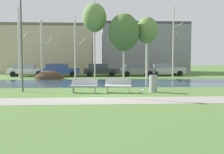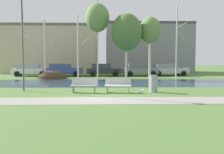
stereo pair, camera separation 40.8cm
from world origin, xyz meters
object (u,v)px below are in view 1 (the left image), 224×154
object	(u,v)px
parked_hatch_third_dark	(100,70)
parked_wagon_fourth_grey	(136,69)
parked_suv_fifth_silver	(164,69)
trash_bin	(153,83)
bench_right	(118,85)
parked_van_nearest_white	(27,70)
bench_left	(84,85)
streetlamp	(21,27)
seagull	(141,91)
parked_sedan_second_blue	(60,70)

from	to	relation	value
parked_hatch_third_dark	parked_wagon_fourth_grey	size ratio (longest dim) A/B	0.98
parked_wagon_fourth_grey	parked_suv_fifth_silver	world-z (taller)	parked_wagon_fourth_grey
trash_bin	parked_wagon_fourth_grey	world-z (taller)	parked_wagon_fourth_grey
parked_hatch_third_dark	bench_right	bearing A→B (deg)	-86.25
bench_right	parked_wagon_fourth_grey	bearing A→B (deg)	77.23
bench_right	parked_wagon_fourth_grey	size ratio (longest dim) A/B	0.39
parked_van_nearest_white	parked_suv_fifth_silver	size ratio (longest dim) A/B	0.95
trash_bin	parked_hatch_third_dark	bearing A→B (deg)	101.88
bench_left	streetlamp	size ratio (longest dim) A/B	0.27
streetlamp	seagull	bearing A→B (deg)	-9.73
trash_bin	seagull	xyz separation A→B (m)	(-0.84, -0.48, -0.42)
parked_hatch_third_dark	seagull	bearing A→B (deg)	-81.46
seagull	streetlamp	distance (m)	8.41
parked_hatch_third_dark	parked_wagon_fourth_grey	bearing A→B (deg)	-1.14
bench_right	streetlamp	bearing A→B (deg)	171.57
bench_left	seagull	bearing A→B (deg)	-6.19
bench_right	bench_left	bearing A→B (deg)	180.00
bench_right	parked_van_nearest_white	xyz separation A→B (m)	(-9.86, 15.67, 0.31)
seagull	parked_hatch_third_dark	world-z (taller)	parked_hatch_third_dark
seagull	trash_bin	bearing A→B (deg)	29.77
parked_van_nearest_white	parked_wagon_fourth_grey	xyz separation A→B (m)	(13.31, -0.46, 0.02)
parked_wagon_fourth_grey	bench_right	bearing A→B (deg)	-102.77
seagull	parked_sedan_second_blue	size ratio (longest dim) A/B	0.10
bench_left	trash_bin	xyz separation A→B (m)	(4.26, 0.11, 0.08)
parked_sedan_second_blue	parked_hatch_third_dark	world-z (taller)	parked_hatch_third_dark
bench_left	parked_sedan_second_blue	bearing A→B (deg)	103.97
parked_van_nearest_white	parked_wagon_fourth_grey	distance (m)	13.32
bench_right	trash_bin	world-z (taller)	trash_bin
bench_left	parked_suv_fifth_silver	xyz separation A→B (m)	(9.14, 15.70, 0.31)
trash_bin	streetlamp	size ratio (longest dim) A/B	0.17
streetlamp	parked_van_nearest_white	distance (m)	15.63
streetlamp	parked_hatch_third_dark	size ratio (longest dim) A/B	1.49
bench_left	parked_hatch_third_dark	bearing A→B (deg)	86.03
parked_hatch_third_dark	parked_van_nearest_white	bearing A→B (deg)	177.61
parked_hatch_third_dark	parked_suv_fifth_silver	xyz separation A→B (m)	(8.07, 0.40, -0.01)
trash_bin	parked_suv_fifth_silver	xyz separation A→B (m)	(4.88, 15.59, 0.23)
seagull	streetlamp	world-z (taller)	streetlamp
bench_left	parked_van_nearest_white	bearing A→B (deg)	116.46
bench_left	bench_right	size ratio (longest dim) A/B	1.00
parked_sedan_second_blue	bench_right	bearing A→B (deg)	-68.90
bench_left	parked_suv_fifth_silver	size ratio (longest dim) A/B	0.35
bench_left	parked_wagon_fourth_grey	xyz separation A→B (m)	(5.51, 15.21, 0.33)
parked_sedan_second_blue	parked_suv_fifth_silver	xyz separation A→B (m)	(12.89, 0.63, -0.01)
parked_van_nearest_white	parked_wagon_fourth_grey	size ratio (longest dim) A/B	1.06
bench_right	parked_sedan_second_blue	size ratio (longest dim) A/B	0.36
trash_bin	streetlamp	world-z (taller)	streetlamp
parked_van_nearest_white	parked_wagon_fourth_grey	bearing A→B (deg)	-1.97
parked_suv_fifth_silver	parked_wagon_fourth_grey	bearing A→B (deg)	-172.34
streetlamp	trash_bin	bearing A→B (deg)	-5.42
streetlamp	parked_wagon_fourth_grey	bearing A→B (deg)	56.65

